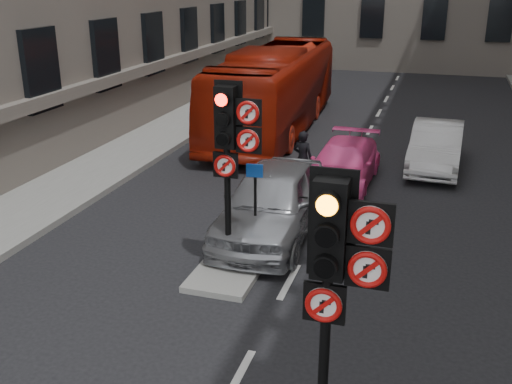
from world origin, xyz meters
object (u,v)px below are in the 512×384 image
Objects in this scene: signal_near at (336,262)px; signal_far at (231,138)px; car_white at (436,146)px; car_pink at (343,164)px; motorcyclist at (303,158)px; bus_red at (275,89)px; car_silver at (272,201)px; info_sign at (255,197)px; motorcycle at (300,211)px.

signal_near is 4.77m from signal_far.
signal_near reaches higher than car_white.
car_pink is 2.64× the size of motorcyclist.
car_silver is at bearing -76.80° from bus_red.
car_white is at bearing 66.50° from signal_far.
signal_far reaches higher than bus_red.
signal_near is 0.89× the size of car_pink.
car_silver is 2.41× the size of info_sign.
signal_far is at bearing 101.34° from motorcyclist.
motorcyclist is (-3.39, -2.69, 0.09)m from car_white.
motorcycle is 1.25× the size of motorcyclist.
car_pink is 0.37× the size of bus_red.
bus_red is 10.56m from info_sign.
info_sign is at bearing -98.89° from car_pink.
signal_near is 10.05m from car_pink.
bus_red is 5.65× the size of motorcycle.
car_pink is at bearing -59.33° from bus_red.
signal_near is 6.71m from car_silver.
signal_far is 0.89× the size of car_pink.
info_sign reaches higher than motorcycle.
car_pink is at bearing 75.60° from car_silver.
motorcyclist is (-1.04, -0.37, 0.18)m from car_pink.
car_pink is 5.14m from info_sign.
motorcyclist is 4.67m from info_sign.
car_white is (3.29, 6.05, -0.11)m from car_silver.
car_silver is at bearing -102.33° from car_pink.
signal_near is 2.35× the size of motorcyclist.
car_silver is 1.39m from info_sign.
car_silver is at bearing 83.87° from signal_far.
signal_far reaches higher than signal_near.
motorcyclist is at bearing 88.82° from signal_far.
motorcycle is 3.31m from motorcyclist.
bus_red is (-3.38, 5.27, 0.91)m from car_pink.
car_white is at bearing -29.28° from bus_red.
signal_near is at bearing -56.98° from signal_far.
car_pink is at bearing 98.48° from signal_near.
bus_red reaches higher than motorcycle.
car_white is 3.30m from car_pink.
car_white is at bearing 61.09° from car_silver.
car_silver is 1.14× the size of car_pink.
car_silver is at bearing 82.57° from info_sign.
signal_near is 1.88× the size of info_sign.
signal_far is 0.78× the size of car_silver.
signal_near is at bearing -71.49° from motorcycle.
bus_red is at bearing 111.02° from motorcycle.
info_sign is at bearing -110.69° from motorcycle.
bus_red reaches higher than car_white.
signal_near is at bearing -68.74° from car_silver.
bus_red reaches higher than car_pink.
signal_near reaches higher than bus_red.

